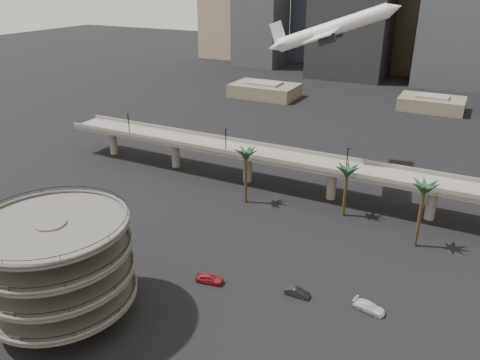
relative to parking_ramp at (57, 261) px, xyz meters
The scene contains 9 objects.
ground 16.79m from the parking_ramp, 17.10° to the left, with size 700.00×700.00×0.00m, color black.
parking_ramp is the anchor object (origin of this frame).
overpass 60.46m from the parking_ramp, 77.57° to the left, with size 130.00×9.30×14.70m.
palm_trees 55.67m from the parking_ramp, 60.95° to the left, with size 42.40×10.40×14.00m.
low_buildings 147.81m from the parking_ramp, 82.26° to the left, with size 135.00×27.50×6.80m.
airborne_jet 78.20m from the parking_ramp, 76.41° to the left, with size 31.28×28.25×13.61m.
car_a 24.94m from the parking_ramp, 48.34° to the left, with size 1.93×4.81×1.64m, color #A71728.
car_b 37.75m from the parking_ramp, 34.66° to the left, with size 1.46×4.20×1.38m, color black.
car_c 48.11m from the parking_ramp, 28.40° to the left, with size 2.04×5.02×1.46m, color silver.
Camera 1 is at (37.64, -43.40, 48.44)m, focal length 35.00 mm.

